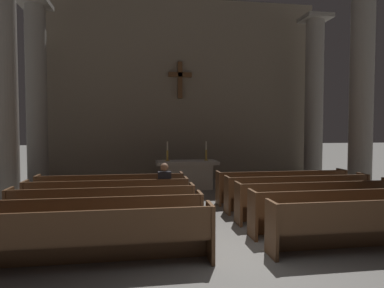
% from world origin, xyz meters
% --- Properties ---
extents(ground_plane, '(80.00, 80.00, 0.00)m').
position_xyz_m(ground_plane, '(0.00, 0.00, 0.00)').
color(ground_plane, slate).
extents(pew_left_row_1, '(3.85, 0.50, 0.95)m').
position_xyz_m(pew_left_row_1, '(-2.42, -0.04, 0.48)').
color(pew_left_row_1, brown).
rests_on(pew_left_row_1, ground).
extents(pew_left_row_2, '(3.85, 0.50, 0.95)m').
position_xyz_m(pew_left_row_2, '(-2.42, 0.94, 0.48)').
color(pew_left_row_2, brown).
rests_on(pew_left_row_2, ground).
extents(pew_left_row_3, '(3.85, 0.50, 0.95)m').
position_xyz_m(pew_left_row_3, '(-2.42, 1.92, 0.48)').
color(pew_left_row_3, brown).
rests_on(pew_left_row_3, ground).
extents(pew_left_row_4, '(3.85, 0.50, 0.95)m').
position_xyz_m(pew_left_row_4, '(-2.42, 2.91, 0.48)').
color(pew_left_row_4, brown).
rests_on(pew_left_row_4, ground).
extents(pew_left_row_5, '(3.85, 0.50, 0.95)m').
position_xyz_m(pew_left_row_5, '(-2.42, 3.89, 0.48)').
color(pew_left_row_5, brown).
rests_on(pew_left_row_5, ground).
extents(pew_right_row_1, '(3.85, 0.50, 0.95)m').
position_xyz_m(pew_right_row_1, '(2.42, -0.04, 0.48)').
color(pew_right_row_1, brown).
rests_on(pew_right_row_1, ground).
extents(pew_right_row_2, '(3.85, 0.50, 0.95)m').
position_xyz_m(pew_right_row_2, '(2.42, 0.94, 0.48)').
color(pew_right_row_2, brown).
rests_on(pew_right_row_2, ground).
extents(pew_right_row_3, '(3.85, 0.50, 0.95)m').
position_xyz_m(pew_right_row_3, '(2.42, 1.92, 0.48)').
color(pew_right_row_3, brown).
rests_on(pew_right_row_3, ground).
extents(pew_right_row_4, '(3.85, 0.50, 0.95)m').
position_xyz_m(pew_right_row_4, '(2.42, 2.91, 0.48)').
color(pew_right_row_4, brown).
rests_on(pew_right_row_4, ground).
extents(pew_right_row_5, '(3.85, 0.50, 0.95)m').
position_xyz_m(pew_right_row_5, '(2.42, 3.89, 0.48)').
color(pew_right_row_5, brown).
rests_on(pew_right_row_5, ground).
extents(column_left_second, '(1.07, 1.07, 6.62)m').
position_xyz_m(column_left_second, '(-5.27, 4.43, 3.23)').
color(column_left_second, gray).
rests_on(column_left_second, ground).
extents(column_right_second, '(1.07, 1.07, 6.62)m').
position_xyz_m(column_right_second, '(5.27, 4.43, 3.23)').
color(column_right_second, gray).
rests_on(column_right_second, ground).
extents(column_left_third, '(1.07, 1.07, 6.62)m').
position_xyz_m(column_left_third, '(-5.27, 7.39, 3.23)').
color(column_left_third, gray).
rests_on(column_left_third, ground).
extents(column_right_third, '(1.07, 1.07, 6.62)m').
position_xyz_m(column_right_third, '(5.27, 7.39, 3.23)').
color(column_right_third, gray).
rests_on(column_right_third, ground).
extents(altar, '(2.20, 0.90, 1.01)m').
position_xyz_m(altar, '(0.00, 6.57, 0.53)').
color(altar, '#A8A399').
rests_on(altar, ground).
extents(candlestick_left, '(0.16, 0.16, 0.69)m').
position_xyz_m(candlestick_left, '(-0.70, 6.57, 1.23)').
color(candlestick_left, '#B79338').
rests_on(candlestick_left, altar).
extents(candlestick_right, '(0.16, 0.16, 0.69)m').
position_xyz_m(candlestick_right, '(0.70, 6.57, 1.23)').
color(candlestick_right, '#B79338').
rests_on(candlestick_right, altar).
extents(apse_with_cross, '(11.68, 0.43, 7.55)m').
position_xyz_m(apse_with_cross, '(0.00, 8.87, 3.78)').
color(apse_with_cross, gray).
rests_on(apse_with_cross, ground).
extents(lone_worshipper, '(0.32, 0.43, 1.32)m').
position_xyz_m(lone_worshipper, '(-1.07, 2.94, 0.69)').
color(lone_worshipper, '#26262B').
rests_on(lone_worshipper, ground).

